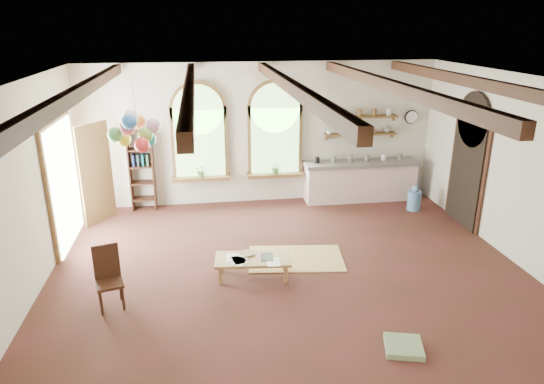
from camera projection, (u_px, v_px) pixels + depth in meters
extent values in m
plane|color=#532522|center=(288.00, 270.00, 8.28)|extent=(8.00, 8.00, 0.00)
cube|color=brown|center=(200.00, 143.00, 10.81)|extent=(1.24, 0.08, 1.64)
cylinder|color=brown|center=(198.00, 110.00, 10.56)|extent=(1.24, 0.08, 1.24)
cube|color=#95CC7A|center=(200.00, 144.00, 10.77)|extent=(1.10, 0.04, 1.50)
cube|color=brown|center=(202.00, 178.00, 10.99)|extent=(1.30, 0.28, 0.08)
cube|color=brown|center=(275.00, 141.00, 11.05)|extent=(1.24, 0.08, 1.64)
cylinder|color=brown|center=(275.00, 108.00, 10.80)|extent=(1.24, 0.08, 1.24)
cube|color=#95CC7A|center=(275.00, 141.00, 11.01)|extent=(1.10, 0.04, 1.50)
cube|color=brown|center=(275.00, 175.00, 11.22)|extent=(1.30, 0.28, 0.08)
cube|color=brown|center=(63.00, 184.00, 9.02)|extent=(0.10, 1.90, 2.50)
cube|color=black|center=(466.00, 173.00, 9.86)|extent=(0.10, 1.30, 2.40)
cube|color=beige|center=(360.00, 182.00, 11.44)|extent=(2.60, 0.55, 0.86)
cube|color=gray|center=(361.00, 163.00, 11.28)|extent=(2.68, 0.62, 0.08)
cube|color=brown|center=(360.00, 134.00, 11.24)|extent=(1.70, 0.24, 0.04)
cube|color=brown|center=(361.00, 117.00, 11.10)|extent=(1.70, 0.24, 0.04)
cylinder|color=black|center=(412.00, 117.00, 11.36)|extent=(0.32, 0.04, 0.32)
cube|color=#3E1F13|center=(130.00, 171.00, 10.66)|extent=(0.03, 0.32, 1.80)
cube|color=#3E1F13|center=(153.00, 170.00, 10.73)|extent=(0.03, 0.32, 1.80)
cube|color=#A37B4B|center=(253.00, 259.00, 7.96)|extent=(1.29, 0.69, 0.05)
cube|color=#A37B4B|center=(220.00, 275.00, 7.80)|extent=(0.05, 0.05, 0.31)
cube|color=#A37B4B|center=(286.00, 274.00, 7.85)|extent=(0.05, 0.05, 0.31)
cube|color=#A37B4B|center=(221.00, 264.00, 8.18)|extent=(0.05, 0.05, 0.31)
cube|color=#A37B4B|center=(284.00, 262.00, 8.23)|extent=(0.05, 0.05, 0.31)
cube|color=#3E1F13|center=(110.00, 284.00, 7.09)|extent=(0.46, 0.46, 0.04)
cube|color=#3E1F13|center=(106.00, 262.00, 7.14)|extent=(0.37, 0.13, 0.56)
cube|color=tan|center=(296.00, 258.00, 8.68)|extent=(1.79, 1.23, 0.02)
cube|color=gray|center=(404.00, 347.00, 6.27)|extent=(0.58, 0.58, 0.08)
cylinder|color=#5684B8|center=(411.00, 188.00, 11.69)|extent=(0.30, 0.30, 0.45)
sphere|color=#5684B8|center=(412.00, 177.00, 11.60)|extent=(0.16, 0.16, 0.16)
cylinder|color=#5684B8|center=(414.00, 200.00, 10.87)|extent=(0.30, 0.30, 0.45)
sphere|color=#5684B8|center=(415.00, 189.00, 10.78)|extent=(0.16, 0.16, 0.16)
cylinder|color=white|center=(134.00, 104.00, 7.76)|extent=(0.01, 0.01, 0.85)
sphere|color=teal|center=(149.00, 139.00, 8.06)|extent=(0.25, 0.25, 0.25)
sphere|color=#E34B5B|center=(147.00, 130.00, 8.15)|extent=(0.25, 0.25, 0.25)
sphere|color=orange|center=(139.00, 122.00, 8.21)|extent=(0.25, 0.25, 0.25)
sphere|color=silver|center=(131.00, 117.00, 7.98)|extent=(0.25, 0.25, 0.25)
sphere|color=yellow|center=(124.00, 139.00, 8.03)|extent=(0.25, 0.25, 0.25)
sphere|color=#50BB57|center=(115.00, 135.00, 7.83)|extent=(0.25, 0.25, 0.25)
sphere|color=#D26663|center=(127.00, 128.00, 7.75)|extent=(0.25, 0.25, 0.25)
sphere|color=#3580E5|center=(129.00, 122.00, 7.60)|extent=(0.25, 0.25, 0.25)
sphere|color=#F53638|center=(142.00, 145.00, 7.67)|extent=(0.25, 0.25, 0.25)
sphere|color=#8FCC48|center=(145.00, 135.00, 7.83)|extent=(0.25, 0.25, 0.25)
sphere|color=#DBA1C6|center=(153.00, 126.00, 7.89)|extent=(0.25, 0.25, 0.25)
imported|color=olive|center=(243.00, 254.00, 8.05)|extent=(0.25, 0.30, 0.02)
cube|color=black|center=(267.00, 257.00, 7.97)|extent=(0.23, 0.31, 0.01)
imported|color=#598C4C|center=(201.00, 170.00, 10.89)|extent=(0.27, 0.23, 0.30)
imported|color=#598C4C|center=(276.00, 167.00, 11.13)|extent=(0.27, 0.23, 0.30)
imported|color=white|center=(329.00, 132.00, 11.11)|extent=(0.12, 0.10, 0.10)
imported|color=beige|center=(344.00, 132.00, 11.16)|extent=(0.10, 0.10, 0.09)
imported|color=beige|center=(358.00, 132.00, 11.21)|extent=(0.22, 0.22, 0.05)
imported|color=#8C664C|center=(373.00, 131.00, 11.26)|extent=(0.20, 0.20, 0.06)
imported|color=slate|center=(387.00, 128.00, 11.29)|extent=(0.18, 0.18, 0.19)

